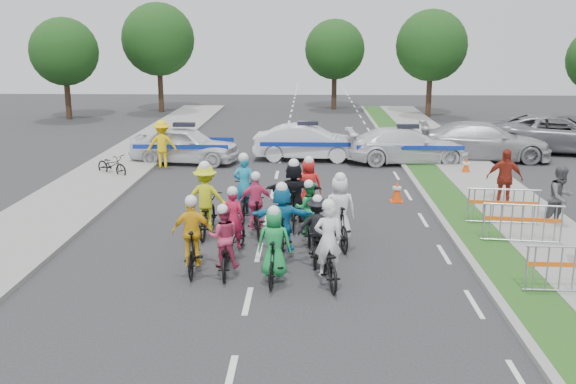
{
  "coord_description": "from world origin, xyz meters",
  "views": [
    {
      "loc": [
        1.23,
        -12.17,
        5.35
      ],
      "look_at": [
        0.67,
        4.87,
        1.1
      ],
      "focal_mm": 40.0,
      "sensor_mm": 36.0,
      "label": 1
    }
  ],
  "objects_px": {
    "rider_12": "(244,197)",
    "cone_0": "(397,191)",
    "rider_4": "(317,235)",
    "rider_2": "(224,248)",
    "rider_8": "(308,218)",
    "rider_7": "(339,218)",
    "barrier_1": "(522,225)",
    "rider_0": "(328,255)",
    "rider_3": "(193,243)",
    "rider_5": "(282,226)",
    "tree_4": "(335,50)",
    "rider_9": "(256,210)",
    "rider_10": "(206,206)",
    "civilian_suv": "(559,134)",
    "marshal_hiviz": "(162,144)",
    "parked_bike": "(112,165)",
    "rider_11": "(294,199)",
    "police_car_0": "(185,145)",
    "barrier_2": "(503,208)",
    "civilian_sedan": "(484,141)",
    "spectator_1": "(561,197)",
    "tree_3": "(158,40)",
    "rider_13": "(309,193)",
    "rider_6": "(234,231)",
    "police_car_2": "(407,146)",
    "cone_1": "(466,166)",
    "police_car_1": "(308,142)",
    "tree_1": "(431,46)",
    "spectator_2": "(504,178)",
    "rider_1": "(274,252)",
    "barrier_0": "(574,272)",
    "tree_0": "(64,52)"
  },
  "relations": [
    {
      "from": "rider_5",
      "to": "rider_7",
      "type": "bearing_deg",
      "value": -152.55
    },
    {
      "from": "spectator_1",
      "to": "police_car_2",
      "type": "bearing_deg",
      "value": 83.24
    },
    {
      "from": "rider_10",
      "to": "barrier_0",
      "type": "height_order",
      "value": "rider_10"
    },
    {
      "from": "rider_6",
      "to": "rider_10",
      "type": "height_order",
      "value": "rider_10"
    },
    {
      "from": "rider_12",
      "to": "cone_0",
      "type": "relative_size",
      "value": 2.84
    },
    {
      "from": "rider_2",
      "to": "tree_4",
      "type": "bearing_deg",
      "value": -101.47
    },
    {
      "from": "rider_12",
      "to": "police_car_0",
      "type": "xyz_separation_m",
      "value": [
        -3.32,
        8.2,
        0.12
      ]
    },
    {
      "from": "parked_bike",
      "to": "tree_4",
      "type": "xyz_separation_m",
      "value": [
        9.3,
        22.4,
        3.76
      ]
    },
    {
      "from": "rider_6",
      "to": "rider_9",
      "type": "distance_m",
      "value": 1.63
    },
    {
      "from": "rider_9",
      "to": "barrier_1",
      "type": "relative_size",
      "value": 0.89
    },
    {
      "from": "rider_6",
      "to": "rider_2",
      "type": "bearing_deg",
      "value": 97.77
    },
    {
      "from": "rider_3",
      "to": "spectator_1",
      "type": "relative_size",
      "value": 1.05
    },
    {
      "from": "spectator_1",
      "to": "tree_3",
      "type": "xyz_separation_m",
      "value": [
        -17.28,
        26.58,
        4.01
      ]
    },
    {
      "from": "rider_6",
      "to": "rider_12",
      "type": "relative_size",
      "value": 0.9
    },
    {
      "from": "rider_2",
      "to": "rider_8",
      "type": "distance_m",
      "value": 3.13
    },
    {
      "from": "rider_11",
      "to": "civilian_suv",
      "type": "height_order",
      "value": "rider_11"
    },
    {
      "from": "police_car_0",
      "to": "tree_1",
      "type": "xyz_separation_m",
      "value": [
        12.98,
        15.75,
        3.77
      ]
    },
    {
      "from": "tree_4",
      "to": "rider_12",
      "type": "bearing_deg",
      "value": -97.45
    },
    {
      "from": "spectator_1",
      "to": "rider_4",
      "type": "bearing_deg",
      "value": 179.01
    },
    {
      "from": "rider_10",
      "to": "tree_4",
      "type": "height_order",
      "value": "tree_4"
    },
    {
      "from": "civilian_sedan",
      "to": "barrier_1",
      "type": "height_order",
      "value": "civilian_sedan"
    },
    {
      "from": "rider_4",
      "to": "rider_13",
      "type": "height_order",
      "value": "rider_13"
    },
    {
      "from": "rider_8",
      "to": "rider_11",
      "type": "height_order",
      "value": "rider_11"
    },
    {
      "from": "spectator_1",
      "to": "cone_0",
      "type": "xyz_separation_m",
      "value": [
        -4.19,
        2.7,
        -0.54
      ]
    },
    {
      "from": "tree_1",
      "to": "tree_4",
      "type": "xyz_separation_m",
      "value": [
        -6.0,
        4.0,
        -0.35
      ]
    },
    {
      "from": "police_car_1",
      "to": "tree_1",
      "type": "relative_size",
      "value": 0.67
    },
    {
      "from": "rider_1",
      "to": "police_car_2",
      "type": "relative_size",
      "value": 0.35
    },
    {
      "from": "cone_1",
      "to": "tree_1",
      "type": "xyz_separation_m",
      "value": [
        1.7,
        17.76,
        4.2
      ]
    },
    {
      "from": "rider_7",
      "to": "barrier_1",
      "type": "distance_m",
      "value": 4.69
    },
    {
      "from": "rider_12",
      "to": "rider_13",
      "type": "height_order",
      "value": "rider_12"
    },
    {
      "from": "rider_4",
      "to": "rider_12",
      "type": "height_order",
      "value": "rider_12"
    },
    {
      "from": "barrier_1",
      "to": "parked_bike",
      "type": "relative_size",
      "value": 1.23
    },
    {
      "from": "rider_3",
      "to": "civilian_sedan",
      "type": "bearing_deg",
      "value": -129.21
    },
    {
      "from": "civilian_sedan",
      "to": "barrier_2",
      "type": "distance_m",
      "value": 10.23
    },
    {
      "from": "police_car_2",
      "to": "barrier_0",
      "type": "xyz_separation_m",
      "value": [
        1.35,
        -14.12,
        -0.18
      ]
    },
    {
      "from": "rider_9",
      "to": "spectator_2",
      "type": "bearing_deg",
      "value": -166.67
    },
    {
      "from": "rider_9",
      "to": "rider_10",
      "type": "distance_m",
      "value": 1.36
    },
    {
      "from": "rider_5",
      "to": "rider_9",
      "type": "bearing_deg",
      "value": -68.74
    },
    {
      "from": "rider_0",
      "to": "police_car_2",
      "type": "height_order",
      "value": "rider_0"
    },
    {
      "from": "civilian_suv",
      "to": "marshal_hiviz",
      "type": "bearing_deg",
      "value": 117.61
    },
    {
      "from": "spectator_1",
      "to": "tree_3",
      "type": "bearing_deg",
      "value": 98.44
    },
    {
      "from": "rider_8",
      "to": "spectator_2",
      "type": "xyz_separation_m",
      "value": [
        6.1,
        3.51,
        0.31
      ]
    },
    {
      "from": "police_car_2",
      "to": "cone_1",
      "type": "relative_size",
      "value": 7.27
    },
    {
      "from": "rider_11",
      "to": "tree_3",
      "type": "bearing_deg",
      "value": -70.55
    },
    {
      "from": "rider_0",
      "to": "rider_3",
      "type": "relative_size",
      "value": 1.07
    },
    {
      "from": "rider_11",
      "to": "barrier_2",
      "type": "bearing_deg",
      "value": -178.85
    },
    {
      "from": "rider_10",
      "to": "rider_9",
      "type": "bearing_deg",
      "value": -177.93
    },
    {
      "from": "rider_11",
      "to": "police_car_0",
      "type": "xyz_separation_m",
      "value": [
        -4.79,
        9.06,
        -0.06
      ]
    },
    {
      "from": "marshal_hiviz",
      "to": "parked_bike",
      "type": "xyz_separation_m",
      "value": [
        -1.59,
        -1.68,
        -0.53
      ]
    },
    {
      "from": "rider_3",
      "to": "tree_0",
      "type": "xyz_separation_m",
      "value": [
        -12.62,
        26.4,
        3.47
      ]
    }
  ]
}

